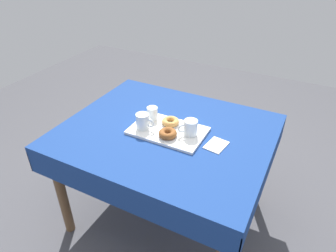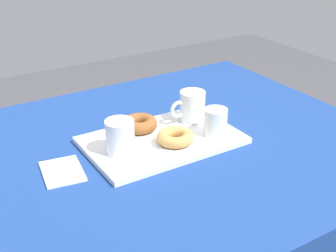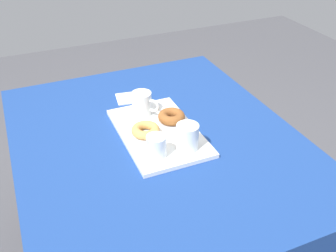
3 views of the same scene
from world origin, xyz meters
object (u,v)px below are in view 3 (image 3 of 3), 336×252
(tea_mug_right, at_px, (187,137))
(paper_napkin, at_px, (132,98))
(water_glass_near, at_px, (156,147))
(sugar_donut_right, at_px, (146,130))
(tea_mug_left, at_px, (141,104))
(sugar_donut_left, at_px, (171,117))
(donut_plate_left, at_px, (171,121))
(donut_plate_right, at_px, (146,134))
(dining_table, at_px, (157,156))
(serving_tray, at_px, (158,132))

(tea_mug_right, height_order, paper_napkin, tea_mug_right)
(tea_mug_right, xyz_separation_m, water_glass_near, (-0.00, 0.12, -0.01))
(water_glass_near, distance_m, sugar_donut_right, 0.14)
(tea_mug_left, relative_size, sugar_donut_right, 0.96)
(water_glass_near, bearing_deg, sugar_donut_left, -36.95)
(water_glass_near, height_order, sugar_donut_right, water_glass_near)
(sugar_donut_right, height_order, paper_napkin, sugar_donut_right)
(donut_plate_left, xyz_separation_m, donut_plate_right, (-0.05, 0.13, 0.00))
(tea_mug_right, xyz_separation_m, paper_napkin, (0.46, 0.06, -0.06))
(water_glass_near, distance_m, donut_plate_right, 0.14)
(dining_table, bearing_deg, paper_napkin, -2.01)
(serving_tray, height_order, sugar_donut_right, sugar_donut_right)
(serving_tray, relative_size, sugar_donut_left, 4.19)
(serving_tray, height_order, donut_plate_left, donut_plate_left)
(dining_table, xyz_separation_m, water_glass_near, (-0.13, 0.05, 0.14))
(sugar_donut_right, bearing_deg, serving_tray, -78.93)
(donut_plate_right, bearing_deg, donut_plate_left, -69.73)
(donut_plate_right, bearing_deg, sugar_donut_left, -69.73)
(water_glass_near, bearing_deg, tea_mug_right, -88.54)
(tea_mug_left, xyz_separation_m, tea_mug_right, (-0.29, -0.07, 0.00))
(serving_tray, bearing_deg, sugar_donut_left, -63.15)
(dining_table, relative_size, sugar_donut_right, 11.79)
(water_glass_near, relative_size, donut_plate_right, 0.73)
(water_glass_near, xyz_separation_m, sugar_donut_left, (0.18, -0.14, -0.01))
(paper_napkin, bearing_deg, water_glass_near, 172.16)
(dining_table, bearing_deg, water_glass_near, 157.98)
(paper_napkin, bearing_deg, tea_mug_right, -172.85)
(tea_mug_left, xyz_separation_m, paper_napkin, (0.17, -0.01, -0.06))
(donut_plate_right, bearing_deg, dining_table, -101.02)
(dining_table, relative_size, sugar_donut_left, 11.79)
(tea_mug_left, relative_size, sugar_donut_left, 0.96)
(donut_plate_left, bearing_deg, water_glass_near, 143.05)
(tea_mug_right, bearing_deg, donut_plate_right, 39.81)
(tea_mug_right, xyz_separation_m, donut_plate_right, (0.13, 0.11, -0.04))
(tea_mug_left, relative_size, water_glass_near, 1.25)
(dining_table, relative_size, donut_plate_left, 11.17)
(tea_mug_right, bearing_deg, paper_napkin, 7.15)
(dining_table, relative_size, serving_tray, 2.82)
(serving_tray, xyz_separation_m, sugar_donut_left, (0.04, -0.07, 0.03))
(tea_mug_left, bearing_deg, donut_plate_right, 165.80)
(dining_table, bearing_deg, donut_plate_right, 78.98)
(donut_plate_left, distance_m, paper_napkin, 0.29)
(donut_plate_left, distance_m, sugar_donut_left, 0.02)
(tea_mug_right, distance_m, paper_napkin, 0.46)
(dining_table, xyz_separation_m, tea_mug_right, (-0.12, -0.07, 0.15))
(serving_tray, distance_m, tea_mug_left, 0.15)
(tea_mug_left, distance_m, paper_napkin, 0.18)
(serving_tray, relative_size, tea_mug_left, 4.37)
(serving_tray, relative_size, tea_mug_right, 3.67)
(donut_plate_right, relative_size, sugar_donut_right, 1.06)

